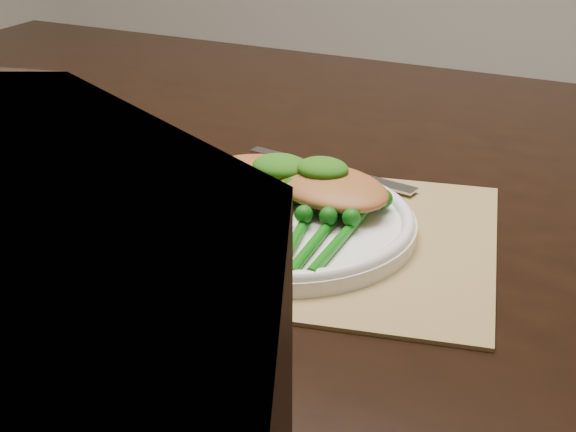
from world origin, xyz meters
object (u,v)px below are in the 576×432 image
at_px(dining_table, 297,408).
at_px(broccolini_bundle, 266,232).
at_px(dinner_plate, 287,222).
at_px(placemat, 274,231).
at_px(chicken_fillet_left, 269,176).

distance_m(dining_table, broccolini_bundle, 0.47).
relative_size(dining_table, broccolini_bundle, 7.69).
bearing_deg(dinner_plate, broccolini_bundle, -93.50).
height_order(placemat, broccolini_bundle, broccolini_bundle).
distance_m(dining_table, placemat, 0.43).
relative_size(dining_table, dinner_plate, 6.81).
bearing_deg(chicken_fillet_left, dinner_plate, -50.80).
bearing_deg(placemat, dining_table, 96.65).
bearing_deg(dinner_plate, dining_table, 109.76).
xyz_separation_m(chicken_fillet_left, broccolini_bundle, (0.04, -0.10, -0.01)).
distance_m(chicken_fillet_left, broccolini_bundle, 0.11).
height_order(dinner_plate, broccolini_bundle, broccolini_bundle).
height_order(dinner_plate, chicken_fillet_left, chicken_fillet_left).
bearing_deg(broccolini_bundle, placemat, 89.04).
height_order(chicken_fillet_left, broccolini_bundle, chicken_fillet_left).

